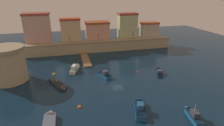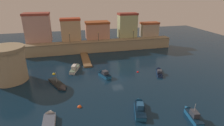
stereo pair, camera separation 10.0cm
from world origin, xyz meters
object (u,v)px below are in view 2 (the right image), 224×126
(quay_lamp_2, at_px, (133,33))
(moored_boat_3, at_px, (60,85))
(moored_boat_6, at_px, (104,74))
(mooring_buoy_1, at_px, (54,74))
(quay_lamp_0, at_px, (70,36))
(quay_lamp_1, at_px, (98,35))
(moored_boat_1, at_px, (159,71))
(moored_boat_4, at_px, (140,107))
(moored_boat_2, at_px, (192,114))
(fortress_tower, at_px, (8,64))
(moored_boat_5, at_px, (49,121))
(mooring_buoy_2, at_px, (80,107))
(mooring_buoy_0, at_px, (138,72))
(moored_boat_0, at_px, (75,68))

(quay_lamp_2, relative_size, moored_boat_3, 0.44)
(moored_boat_6, bearing_deg, mooring_buoy_1, 48.67)
(quay_lamp_0, distance_m, quay_lamp_1, 9.49)
(moored_boat_1, bearing_deg, moored_boat_3, 116.21)
(moored_boat_4, bearing_deg, moored_boat_2, -101.61)
(quay_lamp_0, distance_m, moored_boat_2, 43.30)
(fortress_tower, height_order, moored_boat_5, fortress_tower)
(moored_boat_4, bearing_deg, moored_boat_6, 30.68)
(mooring_buoy_2, bearing_deg, moored_boat_2, -22.38)
(moored_boat_4, distance_m, mooring_buoy_1, 24.16)
(mooring_buoy_1, bearing_deg, moored_boat_5, -89.02)
(quay_lamp_2, distance_m, moored_boat_4, 37.10)
(quay_lamp_2, xyz_separation_m, moored_boat_5, (-26.54, -34.83, -5.39))
(moored_boat_4, xyz_separation_m, moored_boat_5, (-15.02, 0.04, -0.09))
(moored_boat_4, distance_m, mooring_buoy_0, 15.82)
(moored_boat_0, bearing_deg, mooring_buoy_0, -90.42)
(quay_lamp_2, bearing_deg, mooring_buoy_1, -148.87)
(moored_boat_3, bearing_deg, mooring_buoy_0, 72.48)
(quay_lamp_0, xyz_separation_m, moored_boat_1, (21.35, -21.48, -5.54))
(quay_lamp_1, bearing_deg, quay_lamp_0, -180.00)
(moored_boat_6, relative_size, mooring_buoy_2, 6.13)
(moored_boat_0, bearing_deg, quay_lamp_2, -36.52)
(moored_boat_5, height_order, moored_boat_6, moored_boat_6)
(moored_boat_2, xyz_separation_m, mooring_buoy_0, (-1.94, 18.95, -0.55))
(moored_boat_0, height_order, mooring_buoy_0, moored_boat_0)
(quay_lamp_2, relative_size, mooring_buoy_1, 4.38)
(moored_boat_5, bearing_deg, quay_lamp_0, -6.61)
(quay_lamp_0, xyz_separation_m, moored_boat_6, (7.13, -20.30, -5.28))
(quay_lamp_1, height_order, mooring_buoy_0, quay_lamp_1)
(fortress_tower, xyz_separation_m, quay_lamp_0, (14.16, 17.38, 1.75))
(moored_boat_2, height_order, moored_boat_6, moored_boat_2)
(moored_boat_2, height_order, mooring_buoy_1, moored_boat_2)
(fortress_tower, xyz_separation_m, moored_boat_2, (32.20, -21.62, -3.56))
(quay_lamp_0, distance_m, mooring_buoy_0, 26.37)
(mooring_buoy_1, xyz_separation_m, mooring_buoy_2, (5.19, -15.53, 0.00))
(moored_boat_0, bearing_deg, moored_boat_6, -112.60)
(moored_boat_4, distance_m, mooring_buoy_2, 10.63)
(quay_lamp_1, height_order, moored_boat_5, quay_lamp_1)
(moored_boat_3, bearing_deg, quay_lamp_0, 145.78)
(moored_boat_3, bearing_deg, fortress_tower, -143.73)
(moored_boat_6, xyz_separation_m, mooring_buoy_0, (8.97, 0.25, -0.58))
(moored_boat_2, distance_m, moored_boat_4, 8.53)
(moored_boat_2, bearing_deg, quay_lamp_0, 34.83)
(moored_boat_2, relative_size, moored_boat_3, 0.75)
(moored_boat_6, bearing_deg, mooring_buoy_0, -110.74)
(quay_lamp_2, xyz_separation_m, moored_boat_2, (-4.05, -39.00, -5.26))
(fortress_tower, xyz_separation_m, quay_lamp_1, (23.66, 17.38, 1.68))
(moored_boat_2, bearing_deg, moored_boat_5, 89.51)
(moored_boat_4, relative_size, mooring_buoy_2, 8.48)
(moored_boat_1, distance_m, mooring_buoy_0, 5.45)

